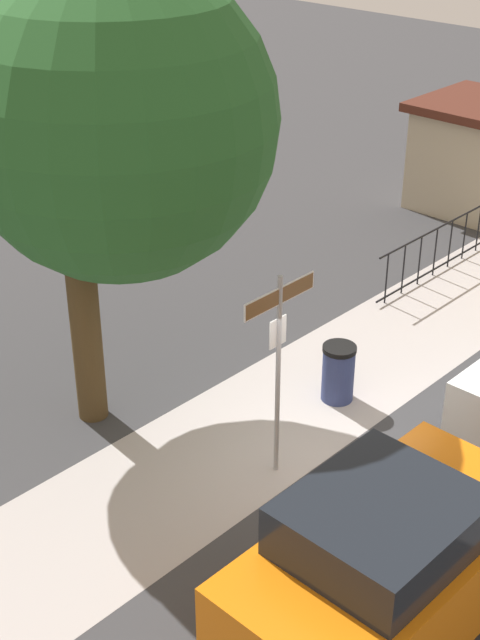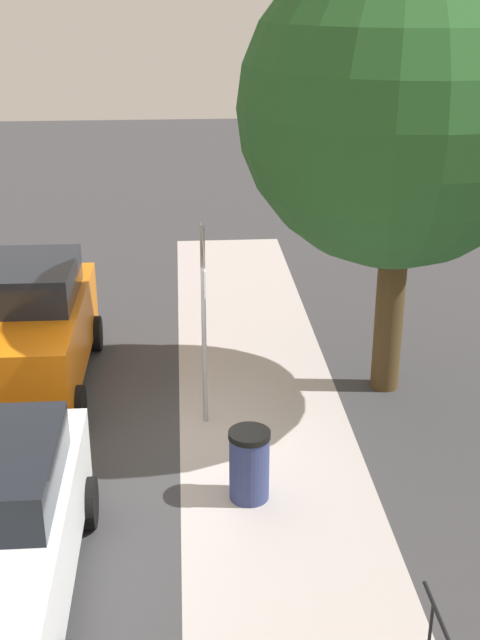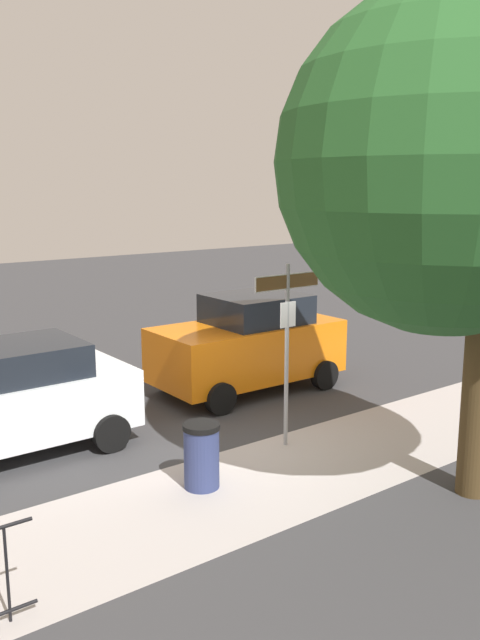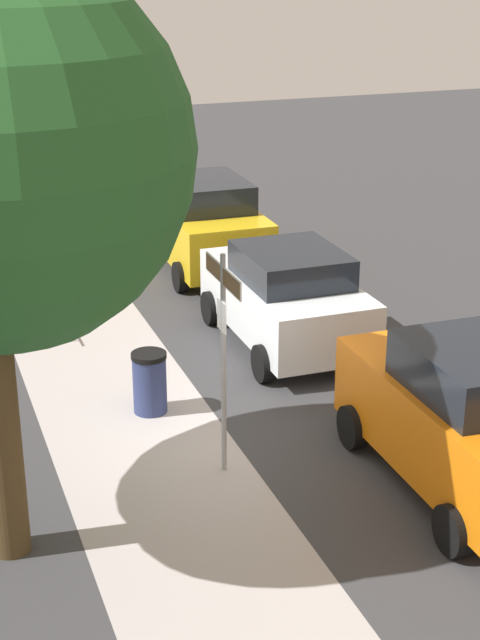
{
  "view_description": "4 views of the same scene",
  "coord_description": "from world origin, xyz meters",
  "px_view_note": "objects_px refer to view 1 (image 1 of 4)",
  "views": [
    {
      "loc": [
        -8.6,
        -6.46,
        8.24
      ],
      "look_at": [
        -0.42,
        1.26,
        2.08
      ],
      "focal_mm": 51.12,
      "sensor_mm": 36.0,
      "label": 1
    },
    {
      "loc": [
        10.58,
        0.11,
        6.31
      ],
      "look_at": [
        -0.5,
        0.93,
        1.69
      ],
      "focal_mm": 46.33,
      "sensor_mm": 36.0,
      "label": 2
    },
    {
      "loc": [
        6.62,
        8.58,
        4.37
      ],
      "look_at": [
        -0.06,
        -0.22,
        2.15
      ],
      "focal_mm": 37.66,
      "sensor_mm": 36.0,
      "label": 3
    },
    {
      "loc": [
        -11.77,
        4.19,
        6.84
      ],
      "look_at": [
        0.1,
        -0.07,
        1.91
      ],
      "focal_mm": 54.84,
      "sensor_mm": 36.0,
      "label": 4
    }
  ],
  "objects_px": {
    "utility_shed": "(477,153)",
    "trash_bin": "(338,373)",
    "shade_tree": "(105,122)",
    "street_sign": "(279,339)",
    "car_orange": "(387,566)"
  },
  "relations": [
    {
      "from": "street_sign",
      "to": "utility_shed",
      "type": "bearing_deg",
      "value": 17.08
    },
    {
      "from": "shade_tree",
      "to": "trash_bin",
      "type": "height_order",
      "value": "shade_tree"
    },
    {
      "from": "car_orange",
      "to": "utility_shed",
      "type": "xyz_separation_m",
      "value": [
        12.52,
        6.29,
        0.29
      ]
    },
    {
      "from": "car_orange",
      "to": "trash_bin",
      "type": "height_order",
      "value": "car_orange"
    },
    {
      "from": "street_sign",
      "to": "shade_tree",
      "type": "xyz_separation_m",
      "value": [
        -0.43,
        2.86,
        2.47
      ]
    },
    {
      "from": "shade_tree",
      "to": "utility_shed",
      "type": "bearing_deg",
      "value": 2.71
    },
    {
      "from": "street_sign",
      "to": "shade_tree",
      "type": "relative_size",
      "value": 0.45
    },
    {
      "from": "street_sign",
      "to": "utility_shed",
      "type": "xyz_separation_m",
      "value": [
        11.06,
        3.4,
        -0.85
      ]
    },
    {
      "from": "shade_tree",
      "to": "utility_shed",
      "type": "relative_size",
      "value": 2.37
    },
    {
      "from": "car_orange",
      "to": "utility_shed",
      "type": "bearing_deg",
      "value": 27.3
    },
    {
      "from": "utility_shed",
      "to": "trash_bin",
      "type": "bearing_deg",
      "value": -162.13
    },
    {
      "from": "car_orange",
      "to": "trash_bin",
      "type": "bearing_deg",
      "value": 44.52
    },
    {
      "from": "utility_shed",
      "to": "shade_tree",
      "type": "bearing_deg",
      "value": -177.29
    },
    {
      "from": "street_sign",
      "to": "trash_bin",
      "type": "relative_size",
      "value": 3.18
    },
    {
      "from": "shade_tree",
      "to": "car_orange",
      "type": "relative_size",
      "value": 1.69
    }
  ]
}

